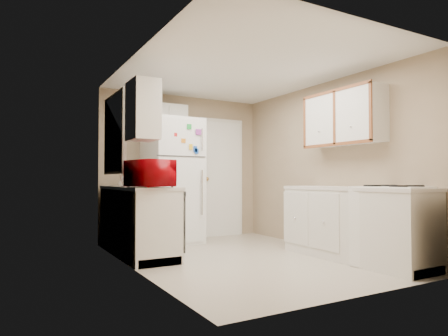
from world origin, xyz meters
TOP-DOWN VIEW (x-y plane):
  - floor at (0.00, 0.00)m, footprint 3.80×3.80m
  - ceiling at (0.00, 0.00)m, footprint 3.80×3.80m
  - wall_left at (-1.40, 0.00)m, footprint 3.80×3.80m
  - wall_right at (1.40, 0.00)m, footprint 3.80×3.80m
  - wall_back at (0.00, 1.90)m, footprint 2.80×2.80m
  - wall_front at (0.00, -1.90)m, footprint 2.80×2.80m
  - left_counter at (-1.10, 0.90)m, footprint 0.60×1.80m
  - dishwasher at (-0.81, 0.30)m, footprint 0.03×0.58m
  - sink at (-1.10, 1.05)m, footprint 0.54×0.74m
  - microwave at (-1.15, 0.24)m, footprint 0.63×0.43m
  - soap_bottle at (-1.15, 1.31)m, footprint 0.12×0.12m
  - window_blinds at (-1.36, 1.05)m, footprint 0.10×0.98m
  - upper_cabinet_left at (-1.25, 0.22)m, footprint 0.30×0.45m
  - refrigerator at (-0.34, 1.56)m, footprint 0.84×0.82m
  - cabinet_over_fridge at (-0.40, 1.75)m, footprint 0.70×0.30m
  - interior_door at (0.70, 1.86)m, footprint 0.86×0.06m
  - right_counter at (1.10, -0.80)m, footprint 0.60×2.00m
  - stove at (1.13, -1.34)m, footprint 0.68×0.81m
  - upper_cabinet_right at (1.25, -0.50)m, footprint 0.30×1.20m

SIDE VIEW (x-z plane):
  - floor at x=0.00m, z-range 0.00..0.00m
  - left_counter at x=-1.10m, z-range 0.00..0.90m
  - right_counter at x=1.10m, z-range 0.00..0.90m
  - stove at x=1.13m, z-range 0.00..0.91m
  - dishwasher at x=-0.81m, z-range 0.13..0.85m
  - sink at x=-1.10m, z-range 0.78..0.94m
  - refrigerator at x=-0.34m, z-range 0.00..1.94m
  - soap_bottle at x=-1.15m, z-range 0.90..1.10m
  - interior_door at x=0.70m, z-range -0.02..2.06m
  - microwave at x=-1.15m, z-range 0.86..1.24m
  - wall_left at x=-1.40m, z-range 1.20..1.20m
  - wall_right at x=1.40m, z-range 1.20..1.20m
  - wall_back at x=0.00m, z-range 1.20..1.20m
  - wall_front at x=0.00m, z-range 1.20..1.20m
  - window_blinds at x=-1.36m, z-range 1.06..2.14m
  - upper_cabinet_left at x=-1.25m, z-range 1.45..2.15m
  - upper_cabinet_right at x=1.25m, z-range 1.45..2.15m
  - cabinet_over_fridge at x=-0.40m, z-range 1.80..2.20m
  - ceiling at x=0.00m, z-range 2.40..2.40m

